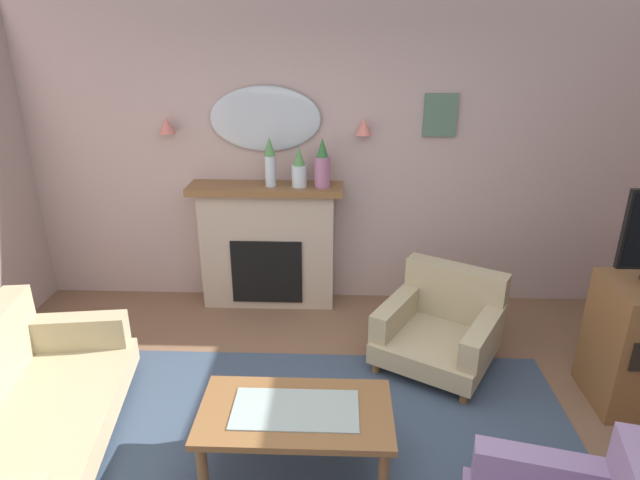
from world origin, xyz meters
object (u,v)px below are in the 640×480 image
object	(u,v)px
wall_mirror	(265,119)
armchair_beside_couch	(442,325)
fireplace	(268,247)
mantel_vase_centre	(270,161)
mantel_vase_left	(299,169)
framed_picture	(440,115)
floral_couch	(14,414)
wall_sconce_right	(364,127)
coffee_table	(296,418)
mantel_vase_right	(322,166)
wall_sconce_left	(167,125)

from	to	relation	value
wall_mirror	armchair_beside_couch	size ratio (longest dim) A/B	0.87
fireplace	mantel_vase_centre	bearing A→B (deg)	-29.53
mantel_vase_centre	mantel_vase_left	bearing A→B (deg)	0.00
framed_picture	floral_couch	xyz separation A→B (m)	(-2.77, -2.17, -1.43)
wall_sconce_right	coffee_table	bearing A→B (deg)	-101.32
mantel_vase_centre	coffee_table	size ratio (longest dim) A/B	0.39
mantel_vase_right	mantel_vase_centre	bearing A→B (deg)	-180.00
floral_couch	armchair_beside_couch	distance (m)	2.96
coffee_table	floral_couch	size ratio (longest dim) A/B	0.61
mantel_vase_right	floral_couch	size ratio (longest dim) A/B	0.23
wall_sconce_left	framed_picture	size ratio (longest dim) A/B	0.39
fireplace	mantel_vase_left	world-z (taller)	mantel_vase_left
fireplace	wall_sconce_right	bearing A→B (deg)	6.16
coffee_table	framed_picture	bearing A→B (deg)	64.04
mantel_vase_right	framed_picture	world-z (taller)	framed_picture
wall_sconce_right	framed_picture	world-z (taller)	framed_picture
mantel_vase_left	wall_sconce_left	xyz separation A→B (m)	(-1.15, 0.12, 0.35)
mantel_vase_left	wall_sconce_left	distance (m)	1.21
wall_mirror	wall_sconce_right	size ratio (longest dim) A/B	6.86
wall_mirror	wall_sconce_left	world-z (taller)	wall_mirror
fireplace	wall_mirror	size ratio (longest dim) A/B	1.42
mantel_vase_centre	wall_sconce_left	bearing A→B (deg)	172.41
framed_picture	armchair_beside_couch	size ratio (longest dim) A/B	0.32
wall_sconce_left	armchair_beside_couch	distance (m)	2.85
wall_mirror	coffee_table	world-z (taller)	wall_mirror
fireplace	wall_sconce_right	distance (m)	1.38
mantel_vase_left	armchair_beside_couch	xyz separation A→B (m)	(1.16, -0.85, -1.01)
wall_sconce_right	fireplace	bearing A→B (deg)	-173.84
wall_sconce_left	coffee_table	size ratio (longest dim) A/B	0.13
wall_mirror	fireplace	bearing A→B (deg)	-90.00
mantel_vase_left	framed_picture	size ratio (longest dim) A/B	0.97
mantel_vase_right	framed_picture	size ratio (longest dim) A/B	1.18
wall_mirror	floral_couch	size ratio (longest dim) A/B	0.53
mantel_vase_right	coffee_table	world-z (taller)	mantel_vase_right
fireplace	coffee_table	world-z (taller)	fireplace
mantel_vase_left	coffee_table	distance (m)	2.25
wall_mirror	armchair_beside_couch	bearing A→B (deg)	-34.91
mantel_vase_left	wall_sconce_left	world-z (taller)	wall_sconce_left
mantel_vase_left	armchair_beside_couch	size ratio (longest dim) A/B	0.31
framed_picture	coffee_table	xyz separation A→B (m)	(-1.08, -2.22, -1.37)
wall_mirror	floral_couch	xyz separation A→B (m)	(-1.27, -2.16, -1.39)
floral_couch	fireplace	bearing A→B (deg)	57.86
mantel_vase_right	framed_picture	bearing A→B (deg)	10.20
wall_sconce_left	fireplace	bearing A→B (deg)	-6.16
wall_sconce_left	wall_mirror	bearing A→B (deg)	3.37
mantel_vase_centre	wall_mirror	size ratio (longest dim) A/B	0.45
mantel_vase_left	floral_couch	bearing A→B (deg)	-128.23
wall_sconce_left	coffee_table	bearing A→B (deg)	-59.65
wall_sconce_left	mantel_vase_left	bearing A→B (deg)	-5.96
mantel_vase_right	armchair_beside_couch	size ratio (longest dim) A/B	0.38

